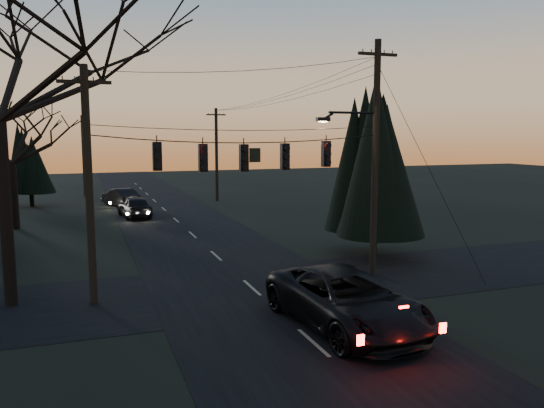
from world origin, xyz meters
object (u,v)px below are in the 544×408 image
object	(u,v)px
utility_pole_right	(372,276)
suv_near	(346,300)
utility_pole_far_r	(217,201)
evergreen_right	(375,160)
utility_pole_far_l	(85,196)
sedan_oncoming_b	(120,197)
sedan_oncoming_a	(135,207)
utility_pole_left	(94,304)

from	to	relation	value
utility_pole_right	suv_near	distance (m)	6.62
utility_pole_far_r	evergreen_right	world-z (taller)	evergreen_right
evergreen_right	utility_pole_far_r	bearing A→B (deg)	95.33
utility_pole_far_l	suv_near	bearing A→B (deg)	-79.69
evergreen_right	utility_pole_right	bearing A→B (deg)	-120.98
utility_pole_far_r	sedan_oncoming_b	world-z (taller)	utility_pole_far_r
evergreen_right	sedan_oncoming_a	world-z (taller)	evergreen_right
utility_pole_far_r	sedan_oncoming_b	xyz separation A→B (m)	(-8.70, -0.69, 0.76)
evergreen_right	sedan_oncoming_b	bearing A→B (deg)	114.96
suv_near	utility_pole_right	bearing A→B (deg)	46.81
utility_pole_left	sedan_oncoming_a	bearing A→B (deg)	80.66
utility_pole_right	utility_pole_far_l	bearing A→B (deg)	107.72
utility_pole_left	utility_pole_far_l	world-z (taller)	utility_pole_left
utility_pole_left	utility_pole_far_l	size ratio (longest dim) A/B	1.06
utility_pole_left	sedan_oncoming_a	xyz separation A→B (m)	(3.36, 20.41, 0.80)
utility_pole_right	utility_pole_far_r	bearing A→B (deg)	90.00
evergreen_right	utility_pole_far_l	bearing A→B (deg)	113.12
sedan_oncoming_b	suv_near	bearing A→B (deg)	77.86
utility_pole_far_l	evergreen_right	size ratio (longest dim) A/B	0.94
sedan_oncoming_a	utility_pole_far_r	bearing A→B (deg)	-143.38
utility_pole_far_l	sedan_oncoming_b	world-z (taller)	utility_pole_far_l
utility_pole_far_l	utility_pole_right	bearing A→B (deg)	-72.28
suv_near	sedan_oncoming_a	size ratio (longest dim) A/B	1.39
utility_pole_right	suv_near	size ratio (longest dim) A/B	1.53
suv_near	sedan_oncoming_b	world-z (taller)	suv_near
suv_near	sedan_oncoming_a	bearing A→B (deg)	93.70
evergreen_right	suv_near	distance (m)	11.61
utility_pole_left	suv_near	world-z (taller)	utility_pole_left
utility_pole_right	utility_pole_left	size ratio (longest dim) A/B	1.18
utility_pole_left	evergreen_right	world-z (taller)	evergreen_right
utility_pole_right	sedan_oncoming_a	distance (m)	21.99
utility_pole_left	utility_pole_far_l	xyz separation A→B (m)	(0.00, 36.00, 0.00)
utility_pole_far_l	sedan_oncoming_b	distance (m)	9.16
suv_near	sedan_oncoming_b	bearing A→B (deg)	92.75
utility_pole_far_l	evergreen_right	bearing A→B (deg)	-66.88
sedan_oncoming_a	suv_near	bearing A→B (deg)	92.79
utility_pole_far_l	sedan_oncoming_a	distance (m)	15.97
evergreen_right	sedan_oncoming_a	size ratio (longest dim) A/B	1.81
sedan_oncoming_b	sedan_oncoming_a	bearing A→B (deg)	74.27
sedan_oncoming_a	sedan_oncoming_b	world-z (taller)	sedan_oncoming_a
sedan_oncoming_b	utility_pole_right	bearing A→B (deg)	87.32
utility_pole_left	utility_pole_far_r	xyz separation A→B (m)	(11.50, 28.00, 0.00)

